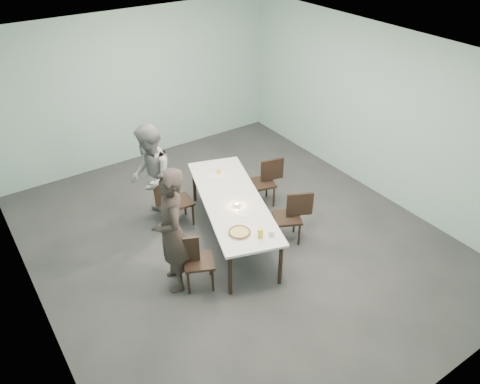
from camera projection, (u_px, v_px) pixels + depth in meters
ground at (236, 240)px, 7.63m from camera, size 7.00×7.00×0.00m
room_shell at (235, 127)px, 6.52m from camera, size 6.02×7.02×3.01m
table at (232, 202)px, 7.32m from camera, size 1.65×2.75×0.75m
chair_near_left at (193, 258)px, 6.50m from camera, size 0.65×0.56×0.87m
chair_far_left at (174, 199)px, 7.72m from camera, size 0.63×0.46×0.87m
chair_near_right at (292, 214)px, 7.38m from camera, size 0.65×0.56×0.87m
chair_far_right at (266, 179)px, 8.27m from camera, size 0.65×0.51×0.87m
diner_near at (172, 231)px, 6.30m from camera, size 0.62×0.78×1.88m
diner_far at (151, 178)px, 7.53m from camera, size 1.00×1.09×1.80m
pizza at (240, 232)px, 6.55m from camera, size 0.34×0.34×0.04m
side_plate at (244, 214)px, 6.94m from camera, size 0.18×0.18×0.01m
beer_glass at (260, 233)px, 6.44m from camera, size 0.08×0.08×0.15m
water_tumbler at (272, 233)px, 6.49m from camera, size 0.08×0.08×0.09m
tealight at (237, 205)px, 7.11m from camera, size 0.06×0.06×0.05m
amber_tumbler at (219, 172)px, 7.91m from camera, size 0.07×0.07×0.08m
menu at (216, 176)px, 7.86m from camera, size 0.35×0.30×0.01m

